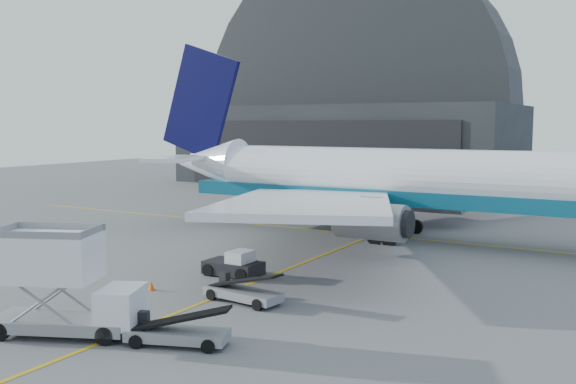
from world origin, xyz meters
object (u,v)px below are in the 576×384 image
Objects in this scene: catering_truck at (61,284)px; airliner at (397,180)px; belt_loader_b at (242,292)px; pushback_tug at (235,266)px; belt_loader_a at (177,333)px.

airliner is at bearing 58.83° from catering_truck.
belt_loader_b is at bearing -91.01° from airliner.
belt_loader_a reaches higher than pushback_tug.
belt_loader_b is (4.00, 8.33, -1.74)m from catering_truck.
belt_loader_a is (0.88, -28.70, -4.21)m from airliner.
catering_truck is (-4.38, -30.17, -2.46)m from airliner.
airliner is 10.16× the size of belt_loader_b.
pushback_tug is at bearing 65.68° from catering_truck.
catering_truck is at bearing -90.40° from pushback_tug.
belt_loader_a is 6.98m from belt_loader_b.
catering_truck reaches higher than belt_loader_a.
airliner is at bearing 96.29° from belt_loader_b.
belt_loader_a is at bearing -88.24° from airliner.
catering_truck is at bearing -98.27° from airliner.
airliner reaches higher than pushback_tug.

